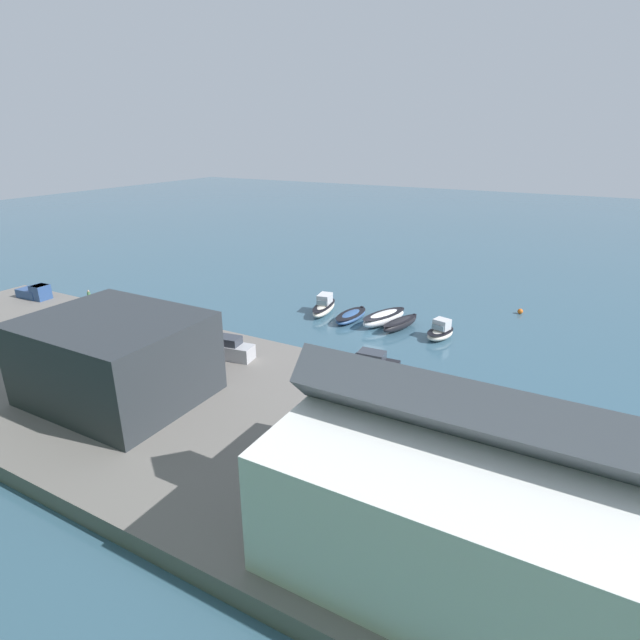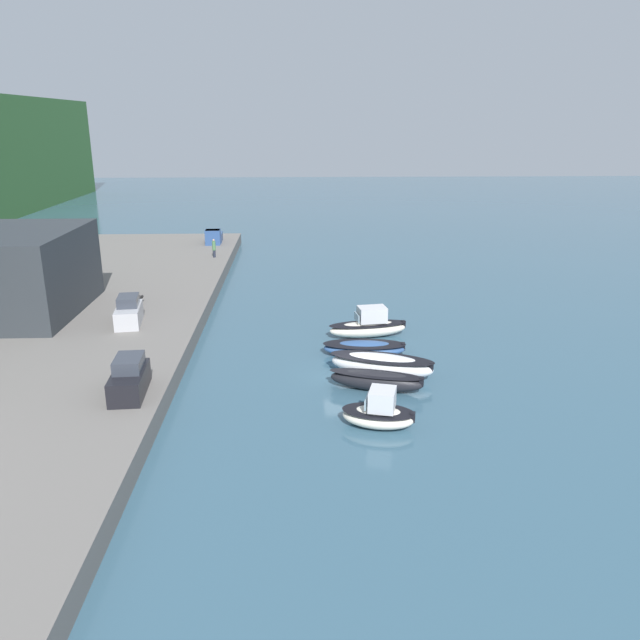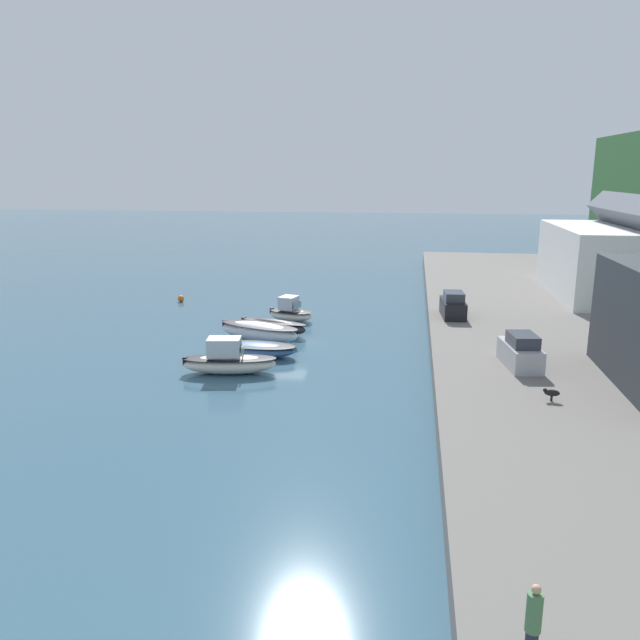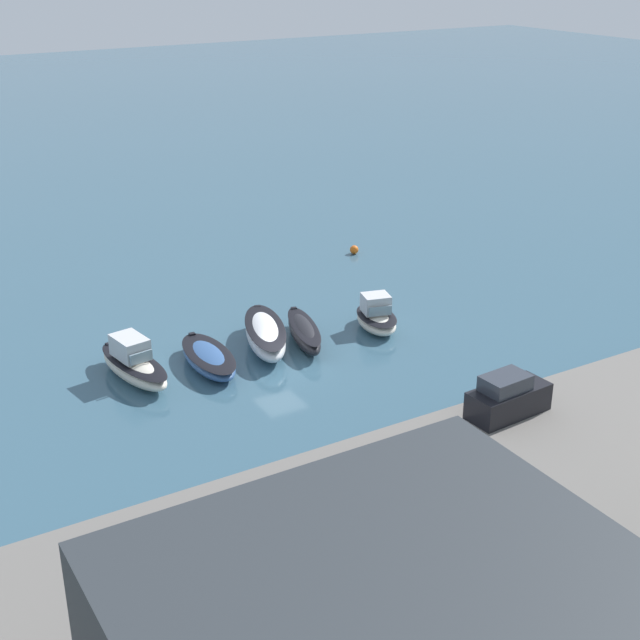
# 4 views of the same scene
# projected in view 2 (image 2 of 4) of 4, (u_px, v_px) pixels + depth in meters

# --- Properties ---
(ground_plane) EXTENTS (320.00, 320.00, 0.00)m
(ground_plane) POSITION_uv_depth(u_px,v_px,m) (343.00, 374.00, 42.60)
(ground_plane) COLOR #385B70
(yacht_club_building) EXTENTS (13.25, 10.80, 6.79)m
(yacht_club_building) POSITION_uv_depth(u_px,v_px,m) (10.00, 273.00, 50.71)
(yacht_club_building) COLOR #2D3338
(yacht_club_building) RESTS_ON quay_promenade
(moored_boat_0) EXTENTS (3.25, 4.58, 2.26)m
(moored_boat_0) POSITION_uv_depth(u_px,v_px,m) (379.00, 413.00, 35.10)
(moored_boat_0) COLOR white
(moored_boat_0) RESTS_ON ground_plane
(moored_boat_1) EXTENTS (3.21, 6.31, 1.30)m
(moored_boat_1) POSITION_uv_depth(u_px,v_px,m) (377.00, 380.00, 39.86)
(moored_boat_1) COLOR black
(moored_boat_1) RESTS_ON ground_plane
(moored_boat_2) EXTENTS (4.51, 7.47, 1.56)m
(moored_boat_2) POSITION_uv_depth(u_px,v_px,m) (382.00, 365.00, 42.04)
(moored_boat_2) COLOR white
(moored_boat_2) RESTS_ON ground_plane
(moored_boat_3) EXTENTS (2.85, 6.27, 1.02)m
(moored_boat_3) POSITION_uv_depth(u_px,v_px,m) (364.00, 348.00, 45.94)
(moored_boat_3) COLOR #33568E
(moored_boat_3) RESTS_ON ground_plane
(moored_boat_4) EXTENTS (3.03, 6.61, 2.45)m
(moored_boat_4) POSITION_uv_depth(u_px,v_px,m) (369.00, 326.00, 49.84)
(moored_boat_4) COLOR white
(moored_boat_4) RESTS_ON ground_plane
(parked_car_0) EXTENTS (4.31, 2.09, 2.16)m
(parked_car_0) POSITION_uv_depth(u_px,v_px,m) (129.00, 379.00, 36.06)
(parked_car_0) COLOR black
(parked_car_0) RESTS_ON quay_promenade
(parked_car_1) EXTENTS (4.41, 2.36, 2.16)m
(parked_car_1) POSITION_uv_depth(u_px,v_px,m) (129.00, 312.00, 48.65)
(parked_car_1) COLOR #B7B7BC
(parked_car_1) RESTS_ON quay_promenade
(pickup_truck_0) EXTENTS (4.80, 2.15, 1.90)m
(pickup_truck_0) POSITION_uv_depth(u_px,v_px,m) (214.00, 237.00, 81.13)
(pickup_truck_0) COLOR #2D4C84
(pickup_truck_0) RESTS_ON quay_promenade
(person_on_quay) EXTENTS (0.40, 0.40, 2.14)m
(person_on_quay) POSITION_uv_depth(u_px,v_px,m) (214.00, 248.00, 72.46)
(person_on_quay) COLOR #232838
(person_on_quay) RESTS_ON quay_promenade
(dog_on_quay) EXTENTS (0.42, 0.88, 0.68)m
(dog_on_quay) POSITION_uv_depth(u_px,v_px,m) (139.00, 297.00, 54.50)
(dog_on_quay) COLOR black
(dog_on_quay) RESTS_ON quay_promenade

